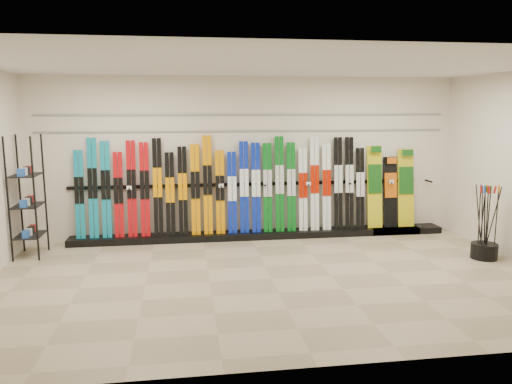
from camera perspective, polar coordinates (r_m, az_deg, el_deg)
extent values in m
plane|color=gray|center=(7.28, 1.77, -9.87)|extent=(8.00, 8.00, 0.00)
plane|color=beige|center=(9.38, -0.86, 3.95)|extent=(8.00, 0.00, 8.00)
plane|color=silver|center=(6.89, 1.91, 14.37)|extent=(8.00, 8.00, 0.00)
cube|color=black|center=(9.45, 0.69, -4.89)|extent=(8.00, 0.40, 0.12)
cube|color=#0F7F9A|center=(9.38, -19.53, -0.28)|extent=(0.17, 0.19, 1.57)
cube|color=#0F7F9A|center=(9.33, -18.15, 0.41)|extent=(0.17, 0.21, 1.79)
cube|color=#0F7F9A|center=(9.30, -16.78, 0.27)|extent=(0.17, 0.21, 1.73)
cube|color=#B50B10|center=(9.27, -15.43, -0.31)|extent=(0.17, 0.19, 1.53)
cube|color=#B50B10|center=(9.24, -14.02, 0.35)|extent=(0.17, 0.21, 1.73)
cube|color=#B50B10|center=(9.22, -12.60, 0.28)|extent=(0.17, 0.21, 1.70)
cube|color=black|center=(9.21, -11.17, 0.53)|extent=(0.17, 0.21, 1.77)
cube|color=black|center=(9.20, -9.79, -0.23)|extent=(0.17, 0.18, 1.51)
cube|color=black|center=(9.20, -8.37, 0.12)|extent=(0.17, 0.20, 1.61)
cube|color=orange|center=(9.20, -6.94, 0.28)|extent=(0.17, 0.20, 1.65)
cube|color=orange|center=(9.20, -5.56, 0.80)|extent=(0.17, 0.22, 1.81)
cube|color=orange|center=(9.22, -4.13, -0.02)|extent=(0.17, 0.19, 1.54)
cube|color=#0B22AB|center=(9.24, -2.74, -0.08)|extent=(0.17, 0.18, 1.51)
cube|color=#0B22AB|center=(9.26, -1.36, 0.55)|extent=(0.17, 0.20, 1.70)
cube|color=#0B22AB|center=(9.29, 0.00, 0.49)|extent=(0.17, 0.20, 1.67)
cube|color=#086317|center=(9.33, 1.33, 0.50)|extent=(0.17, 0.20, 1.66)
cube|color=#086317|center=(9.37, 2.71, 0.91)|extent=(0.17, 0.21, 1.78)
cube|color=#086317|center=(9.41, 4.05, 0.58)|extent=(0.17, 0.20, 1.67)
cube|color=white|center=(9.47, 5.40, 0.30)|extent=(0.17, 0.19, 1.57)
cube|color=white|center=(9.52, 6.71, 0.94)|extent=(0.17, 0.21, 1.77)
cube|color=white|center=(9.58, 8.07, 0.56)|extent=(0.17, 0.20, 1.63)
cube|color=black|center=(9.65, 9.37, 0.97)|extent=(0.17, 0.21, 1.76)
cube|color=black|center=(9.72, 10.62, 0.99)|extent=(0.17, 0.21, 1.76)
cube|color=black|center=(9.79, 11.82, 0.41)|extent=(0.17, 0.19, 1.55)
cube|color=gold|center=(9.94, 13.39, 0.58)|extent=(0.29, 0.24, 1.58)
cube|color=black|center=(10.07, 15.09, -0.01)|extent=(0.27, 0.21, 1.36)
cube|color=gold|center=(10.20, 16.74, 0.44)|extent=(0.32, 0.23, 1.51)
cube|color=black|center=(8.94, -24.69, -0.48)|extent=(0.40, 0.60, 1.99)
cylinder|color=black|center=(8.98, 24.62, -6.15)|extent=(0.42, 0.42, 0.25)
cylinder|color=black|center=(8.83, 24.13, -3.12)|extent=(0.03, 0.06, 1.18)
cylinder|color=black|center=(8.91, 24.69, -3.05)|extent=(0.09, 0.04, 1.18)
cylinder|color=black|center=(8.78, 24.42, -3.21)|extent=(0.06, 0.09, 1.18)
cylinder|color=black|center=(8.89, 24.44, -3.07)|extent=(0.08, 0.07, 1.18)
cylinder|color=black|center=(8.83, 24.87, -3.18)|extent=(0.03, 0.09, 1.18)
cylinder|color=black|center=(8.95, 25.76, -3.08)|extent=(0.09, 0.12, 1.18)
cylinder|color=black|center=(8.97, 24.11, -2.94)|extent=(0.16, 0.10, 1.17)
cylinder|color=black|center=(8.85, 24.99, -3.15)|extent=(0.02, 0.03, 1.18)
cylinder|color=black|center=(8.88, 25.39, -3.14)|extent=(0.15, 0.16, 1.17)
cylinder|color=black|center=(8.92, 24.67, -3.04)|extent=(0.06, 0.07, 1.18)
cube|color=gray|center=(9.32, -0.86, 6.99)|extent=(7.60, 0.02, 0.03)
cube|color=gray|center=(9.31, -0.86, 8.84)|extent=(7.60, 0.02, 0.03)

